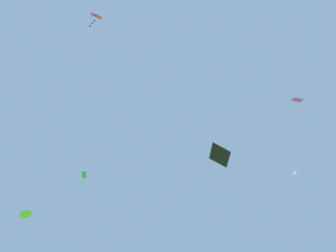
{
  "coord_description": "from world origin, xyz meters",
  "views": [
    {
      "loc": [
        0.64,
        -6.52,
        1.47
      ],
      "look_at": [
        0.2,
        12.56,
        15.48
      ],
      "focal_mm": 31.36,
      "sensor_mm": 36.0,
      "label": 1
    }
  ],
  "objects": [
    {
      "name": "kite_lime_delta",
      "position": [
        -16.63,
        26.46,
        13.26
      ],
      "size": [
        1.68,
        1.72,
        2.57
      ],
      "color": "#75D138"
    },
    {
      "name": "kite_white_delta",
      "position": [
        12.59,
        19.91,
        14.83
      ],
      "size": [
        0.6,
        0.7,
        1.41
      ],
      "color": "white"
    },
    {
      "name": "kite_black_diamond",
      "position": [
        3.11,
        7.05,
        9.47
      ],
      "size": [
        1.38,
        1.5,
        0.65
      ],
      "color": "black"
    },
    {
      "name": "kite_red_delta",
      "position": [
        -5.26,
        6.72,
        22.01
      ],
      "size": [
        1.27,
        1.21,
        2.02
      ],
      "color": "red"
    },
    {
      "name": "kite_magenta_diamond",
      "position": [
        16.73,
        22.31,
        26.53
      ],
      "size": [
        1.58,
        1.59,
        2.74
      ],
      "color": "#D6389E"
    },
    {
      "name": "kite_green_box",
      "position": [
        -9.21,
        22.09,
        16.04
      ],
      "size": [
        0.53,
        0.87,
        1.86
      ],
      "color": "green"
    }
  ]
}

